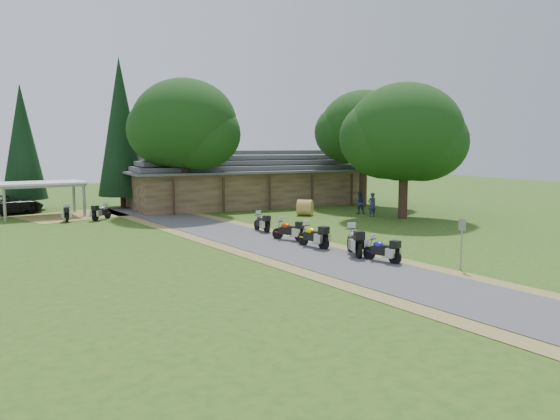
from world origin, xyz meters
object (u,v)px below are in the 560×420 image
motorcycle_row_a (382,249)px  hay_bale (305,208)px  motorcycle_row_e (262,222)px  motorcycle_carport_b (101,211)px  motorcycle_carport_a (67,213)px  motorcycle_row_b (355,240)px  motorcycle_row_d (289,229)px  carport (42,199)px  car_dark_suv (6,200)px  lodge (248,177)px  motorcycle_row_c (313,235)px

motorcycle_row_a → hay_bale: motorcycle_row_a is taller
motorcycle_row_e → motorcycle_carport_b: bearing=37.7°
motorcycle_row_a → hay_bale: 16.93m
motorcycle_carport_b → motorcycle_row_a: bearing=-111.6°
motorcycle_carport_b → motorcycle_row_e: bearing=-97.0°
motorcycle_carport_a → hay_bale: 17.04m
motorcycle_row_b → motorcycle_row_d: motorcycle_row_b is taller
carport → car_dark_suv: carport is taller
lodge → motorcycle_row_b: bearing=-100.6°
motorcycle_row_e → motorcycle_carport_a: motorcycle_row_e is taller
lodge → motorcycle_row_a: bearing=-99.3°
motorcycle_row_d → motorcycle_row_e: bearing=-30.9°
motorcycle_row_d → motorcycle_carport_a: 17.27m
motorcycle_row_a → motorcycle_row_c: size_ratio=0.90×
motorcycle_row_e → motorcycle_carport_b: size_ratio=0.98×
motorcycle_row_b → motorcycle_carport_a: motorcycle_row_b is taller
motorcycle_row_a → motorcycle_row_b: (-0.22, 1.86, 0.13)m
motorcycle_row_d → hay_bale: bearing=-64.5°
motorcycle_row_d → carport: bearing=2.8°
motorcycle_row_a → motorcycle_carport_a: 23.71m
motorcycle_carport_a → hay_bale: size_ratio=1.42×
motorcycle_row_e → motorcycle_carport_a: bearing=43.6°
lodge → hay_bale: size_ratio=17.89×
motorcycle_row_a → motorcycle_row_e: (-1.18, 10.47, 0.00)m
motorcycle_row_b → hay_bale: (5.24, 14.31, -0.13)m
lodge → motorcycle_carport_b: bearing=-160.8°
motorcycle_row_a → motorcycle_row_c: motorcycle_row_c is taller
motorcycle_row_d → car_dark_suv: bearing=4.1°
motorcycle_row_d → motorcycle_row_b: bearing=160.1°
hay_bale → car_dark_suv: bearing=151.9°
lodge → motorcycle_row_b: size_ratio=10.02×
car_dark_suv → motorcycle_row_b: car_dark_suv is taller
motorcycle_carport_a → hay_bale: hay_bale is taller
lodge → carport: 16.98m
motorcycle_row_e → motorcycle_carport_b: motorcycle_carport_b is taller
motorcycle_row_e → motorcycle_carport_a: (-10.21, 10.33, -0.02)m
motorcycle_row_a → car_dark_suv: bearing=10.9°
motorcycle_carport_b → hay_bale: (14.16, -4.22, -0.02)m
car_dark_suv → motorcycle_row_d: car_dark_suv is taller
lodge → motorcycle_carport_b: lodge is taller
motorcycle_row_d → motorcycle_row_e: (0.00, 3.60, -0.03)m
motorcycle_carport_a → car_dark_suv: bearing=40.0°
carport → motorcycle_row_a: size_ratio=3.37×
carport → motorcycle_row_e: carport is taller
hay_bale → motorcycle_row_c: bearing=-117.2°
motorcycle_row_b → motorcycle_carport_b: size_ratio=1.18×
lodge → motorcycle_carport_a: bearing=-164.8°
lodge → carport: lodge is taller
lodge → carport: (-16.92, -0.63, -1.17)m
motorcycle_row_c → motorcycle_row_d: bearing=-9.6°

